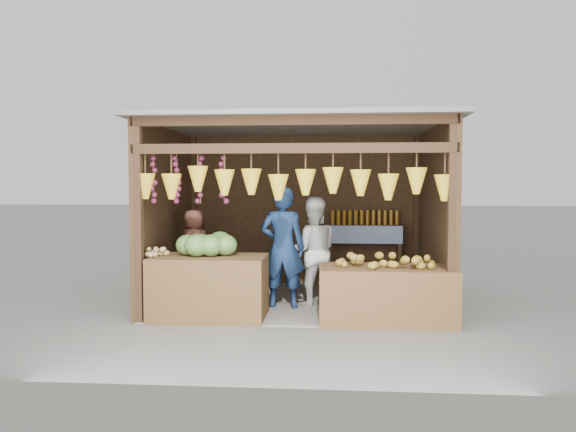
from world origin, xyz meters
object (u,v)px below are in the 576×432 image
object	(u,v)px
woman_standing	(313,251)
vendor_seated	(194,246)
counter_right	(387,295)
counter_left	(209,287)
man_standing	(283,248)

from	to	relation	value
woman_standing	vendor_seated	distance (m)	1.80
counter_right	vendor_seated	size ratio (longest dim) A/B	1.50
counter_left	woman_standing	world-z (taller)	woman_standing
vendor_seated	counter_right	bearing A→B (deg)	178.82
woman_standing	vendor_seated	size ratio (longest dim) A/B	1.39
vendor_seated	woman_standing	bearing A→B (deg)	-163.55
counter_left	man_standing	world-z (taller)	man_standing
vendor_seated	man_standing	bearing A→B (deg)	-176.17
woman_standing	vendor_seated	world-z (taller)	woman_standing
counter_right	man_standing	distance (m)	1.64
man_standing	vendor_seated	distance (m)	1.44
man_standing	woman_standing	size ratio (longest dim) A/B	1.10
man_standing	woman_standing	distance (m)	0.51
counter_right	vendor_seated	distance (m)	3.02
counter_right	woman_standing	distance (m)	1.45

